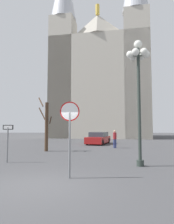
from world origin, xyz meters
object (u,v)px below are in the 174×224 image
(bare_tree, at_px, (46,125))
(parked_car_near_red, at_px, (98,138))
(street_lamp, at_px, (138,74))
(one_way_arrow_sign, at_px, (8,138))
(pedestrian_walking, at_px, (115,137))
(cathedral, at_px, (101,78))
(stop_sign, at_px, (70,124))

(bare_tree, distance_m, parked_car_near_red, 8.34)
(street_lamp, bearing_deg, one_way_arrow_sign, 173.94)
(one_way_arrow_sign, relative_size, parked_car_near_red, 0.42)
(parked_car_near_red, bearing_deg, street_lamp, -81.78)
(one_way_arrow_sign, relative_size, pedestrian_walking, 1.25)
(one_way_arrow_sign, height_order, bare_tree, bare_tree)
(street_lamp, bearing_deg, cathedral, 92.37)
(one_way_arrow_sign, height_order, pedestrian_walking, one_way_arrow_sign)
(street_lamp, relative_size, parked_car_near_red, 1.31)
(stop_sign, height_order, pedestrian_walking, stop_sign)
(cathedral, bearing_deg, one_way_arrow_sign, -102.40)
(street_lamp, xyz_separation_m, bare_tree, (-6.15, 5.85, -2.57))
(stop_sign, relative_size, street_lamp, 0.46)
(parked_car_near_red, bearing_deg, cathedral, 87.18)
(stop_sign, height_order, parked_car_near_red, stop_sign)
(cathedral, height_order, parked_car_near_red, cathedral)
(cathedral, height_order, one_way_arrow_sign, cathedral)
(cathedral, height_order, stop_sign, cathedral)
(street_lamp, height_order, pedestrian_walking, street_lamp)
(parked_car_near_red, bearing_deg, stop_sign, -95.00)
(parked_car_near_red, bearing_deg, one_way_arrow_sign, -113.09)
(stop_sign, bearing_deg, street_lamp, 37.40)
(pedestrian_walking, bearing_deg, cathedral, 92.18)
(stop_sign, bearing_deg, bare_tree, 109.62)
(cathedral, bearing_deg, bare_tree, -103.03)
(cathedral, relative_size, bare_tree, 8.11)
(cathedral, distance_m, parked_car_near_red, 18.14)
(parked_car_near_red, relative_size, pedestrian_walking, 2.98)
(pedestrian_walking, bearing_deg, bare_tree, -155.05)
(street_lamp, xyz_separation_m, pedestrian_walking, (-0.41, 8.52, -3.66))
(stop_sign, distance_m, bare_tree, 8.80)
(one_way_arrow_sign, xyz_separation_m, pedestrian_walking, (6.61, 7.77, -0.33))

